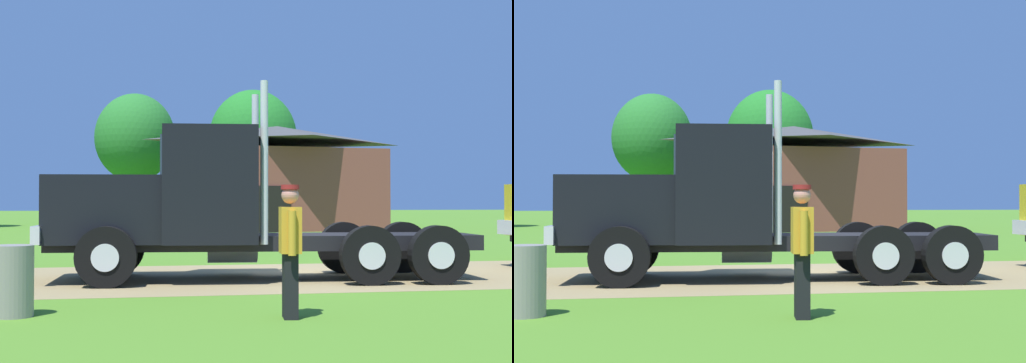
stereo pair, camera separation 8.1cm
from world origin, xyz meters
The scene contains 8 objects.
ground_plane centered at (0.00, 0.00, 0.00)m, with size 200.00×200.00×0.00m, color #4E8223.
dirt_track centered at (0.00, 0.00, 0.00)m, with size 120.00×5.64×0.01m, color #968255.
truck_foreground_white centered at (-1.95, -0.40, 1.33)m, with size 8.31×3.19×3.66m.
visitor_by_barrel centered at (-1.31, -5.26, 0.93)m, with size 0.31×0.62×1.71m.
steel_barrel centered at (-4.83, -4.50, 0.46)m, with size 0.54×0.54×0.93m, color gray.
shed_building centered at (4.64, 24.04, 2.59)m, with size 10.86×8.39×5.38m.
tree_right centered at (-2.52, 33.04, 5.40)m, with size 4.97×4.97×8.15m.
tree_far_right centered at (4.17, 28.76, 5.11)m, with size 5.12×5.12×7.94m.
Camera 2 is at (-3.39, -14.82, 1.51)m, focal length 53.52 mm.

